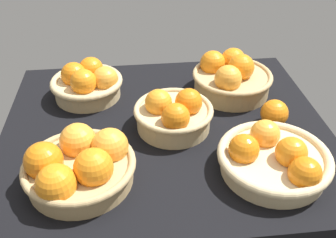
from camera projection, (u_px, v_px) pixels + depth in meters
market_tray at (166, 132)px, 100.63cm from camera, size 84.00×72.00×3.00cm
basket_far_left at (274, 158)px, 84.26cm from camera, size 25.10×25.10×9.69cm
basket_center at (174, 114)px, 96.81cm from camera, size 20.19×20.19×10.93cm
basket_near_left at (231, 77)px, 111.59cm from camera, size 23.07×23.07×12.21cm
basket_far_right at (79, 165)px, 81.37cm from camera, size 24.16×24.16×10.61cm
basket_near_right at (88, 83)px, 109.83cm from camera, size 20.48×20.48×10.52cm
loose_orange_front_gap at (274, 113)px, 98.80cm from camera, size 7.12×7.12×7.12cm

